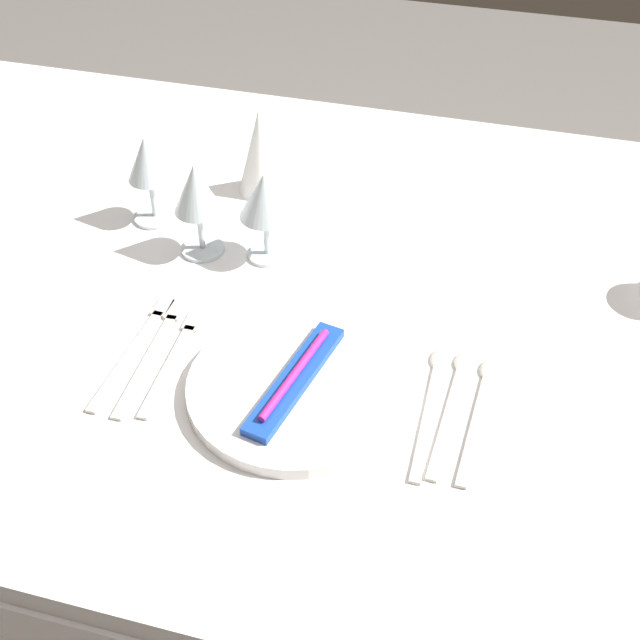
% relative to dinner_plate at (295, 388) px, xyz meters
% --- Properties ---
extents(ground_plane, '(6.00, 6.00, 0.00)m').
position_rel_dinner_plate_xyz_m(ground_plane, '(-0.02, 0.21, -0.75)').
color(ground_plane, slate).
extents(dining_table, '(1.80, 1.11, 0.74)m').
position_rel_dinner_plate_xyz_m(dining_table, '(-0.02, 0.21, -0.09)').
color(dining_table, white).
rests_on(dining_table, ground).
extents(dinner_plate, '(0.28, 0.28, 0.02)m').
position_rel_dinner_plate_xyz_m(dinner_plate, '(0.00, 0.00, 0.00)').
color(dinner_plate, white).
rests_on(dinner_plate, dining_table).
extents(toothbrush_package, '(0.08, 0.21, 0.02)m').
position_rel_dinner_plate_xyz_m(toothbrush_package, '(-0.00, 0.00, 0.02)').
color(toothbrush_package, blue).
rests_on(toothbrush_package, dinner_plate).
extents(fork_outer, '(0.02, 0.20, 0.00)m').
position_rel_dinner_plate_xyz_m(fork_outer, '(-0.17, 0.02, -0.01)').
color(fork_outer, beige).
rests_on(fork_outer, dining_table).
extents(fork_inner, '(0.02, 0.23, 0.00)m').
position_rel_dinner_plate_xyz_m(fork_inner, '(-0.20, 0.02, -0.01)').
color(fork_inner, beige).
rests_on(fork_inner, dining_table).
extents(fork_salad, '(0.03, 0.23, 0.00)m').
position_rel_dinner_plate_xyz_m(fork_salad, '(-0.23, 0.02, -0.01)').
color(fork_salad, beige).
rests_on(fork_salad, dining_table).
extents(spoon_soup, '(0.03, 0.23, 0.01)m').
position_rel_dinner_plate_xyz_m(spoon_soup, '(0.17, 0.04, -0.01)').
color(spoon_soup, beige).
rests_on(spoon_soup, dining_table).
extents(spoon_dessert, '(0.03, 0.22, 0.01)m').
position_rel_dinner_plate_xyz_m(spoon_dessert, '(0.20, 0.04, -0.01)').
color(spoon_dessert, beige).
rests_on(spoon_dessert, dining_table).
extents(spoon_tea, '(0.03, 0.22, 0.01)m').
position_rel_dinner_plate_xyz_m(spoon_tea, '(0.23, 0.04, -0.01)').
color(spoon_tea, beige).
rests_on(spoon_tea, dining_table).
extents(wine_glass_centre, '(0.07, 0.07, 0.15)m').
position_rel_dinner_plate_xyz_m(wine_glass_centre, '(-0.32, 0.31, 0.09)').
color(wine_glass_centre, silver).
rests_on(wine_glass_centre, dining_table).
extents(wine_glass_left, '(0.08, 0.08, 0.14)m').
position_rel_dinner_plate_xyz_m(wine_glass_left, '(-0.12, 0.26, 0.09)').
color(wine_glass_left, silver).
rests_on(wine_glass_left, dining_table).
extents(wine_glass_right, '(0.07, 0.07, 0.15)m').
position_rel_dinner_plate_xyz_m(wine_glass_right, '(-0.22, 0.25, 0.10)').
color(wine_glass_right, silver).
rests_on(wine_glass_right, dining_table).
extents(napkin_folded, '(0.08, 0.08, 0.15)m').
position_rel_dinner_plate_xyz_m(napkin_folded, '(-0.18, 0.43, 0.06)').
color(napkin_folded, white).
rests_on(napkin_folded, dining_table).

